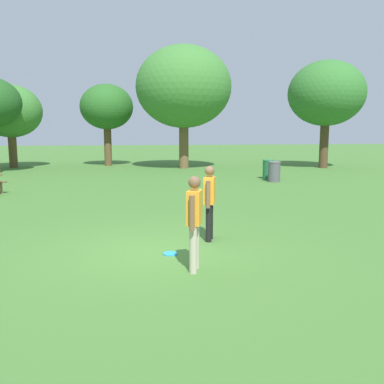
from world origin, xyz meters
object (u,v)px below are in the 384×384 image
at_px(trash_can_further_along, 268,169).
at_px(tree_far_right, 10,112).
at_px(tree_slender_mid, 107,107).
at_px(person_catcher, 210,198).
at_px(person_thrower, 194,217).
at_px(tree_back_left, 184,87).
at_px(tree_back_right, 326,94).
at_px(frisbee, 170,254).
at_px(trash_can_beside_table, 274,172).

height_order(trash_can_further_along, tree_far_right, tree_far_right).
relative_size(tree_far_right, tree_slender_mid, 0.97).
height_order(person_catcher, tree_slender_mid, tree_slender_mid).
height_order(person_thrower, tree_back_left, tree_back_left).
relative_size(trash_can_further_along, tree_back_left, 0.13).
bearing_deg(person_catcher, tree_far_right, 115.77).
bearing_deg(trash_can_further_along, person_thrower, -113.67).
relative_size(tree_far_right, tree_back_right, 0.78).
bearing_deg(tree_slender_mid, frisbee, -83.47).
height_order(trash_can_beside_table, trash_can_further_along, same).
bearing_deg(trash_can_further_along, tree_back_left, 118.12).
height_order(frisbee, tree_back_left, tree_back_left).
distance_m(trash_can_beside_table, tree_back_left, 9.43).
xyz_separation_m(tree_far_right, tree_back_right, (19.82, -3.03, 1.09)).
relative_size(frisbee, trash_can_beside_table, 0.30).
distance_m(trash_can_beside_table, trash_can_further_along, 1.11).
xyz_separation_m(person_thrower, tree_back_left, (2.17, 19.23, 4.10)).
bearing_deg(trash_can_beside_table, trash_can_further_along, 85.23).
xyz_separation_m(person_catcher, frisbee, (-0.95, -0.91, -0.93)).
xyz_separation_m(frisbee, trash_can_beside_table, (5.85, 10.69, 0.47)).
bearing_deg(tree_far_right, tree_back_right, -8.68).
distance_m(frisbee, tree_back_left, 19.08).
height_order(person_thrower, tree_slender_mid, tree_slender_mid).
bearing_deg(person_catcher, frisbee, -136.07).
relative_size(person_catcher, tree_slender_mid, 0.30).
bearing_deg(person_thrower, trash_can_further_along, 66.33).
distance_m(person_thrower, tree_slender_mid, 22.21).
bearing_deg(frisbee, tree_far_right, 112.51).
xyz_separation_m(person_catcher, trash_can_beside_table, (4.90, 9.78, -0.46)).
distance_m(tree_far_right, tree_slender_mid, 6.05).
relative_size(trash_can_beside_table, tree_back_left, 0.13).
height_order(tree_slender_mid, tree_back_left, tree_back_left).
height_order(person_catcher, frisbee, person_catcher).
bearing_deg(trash_can_further_along, tree_far_right, 149.45).
xyz_separation_m(person_thrower, frisbee, (-0.33, 1.00, -0.93)).
bearing_deg(trash_can_beside_table, frisbee, -118.67).
height_order(frisbee, tree_slender_mid, tree_slender_mid).
bearing_deg(tree_far_right, trash_can_further_along, -30.55).
relative_size(tree_slender_mid, tree_back_left, 0.72).
xyz_separation_m(trash_can_further_along, tree_slender_mid, (-8.32, 9.05, 3.43)).
height_order(person_catcher, tree_back_right, tree_back_right).
xyz_separation_m(trash_can_beside_table, tree_far_right, (-14.24, 9.57, 3.09)).
xyz_separation_m(person_catcher, tree_back_left, (1.55, 17.32, 4.10)).
distance_m(person_thrower, trash_can_beside_table, 12.93).
relative_size(person_thrower, tree_back_left, 0.22).
distance_m(person_catcher, trash_can_further_along, 11.99).
relative_size(person_thrower, trash_can_beside_table, 1.71).
bearing_deg(tree_slender_mid, tree_far_right, -174.42).
bearing_deg(trash_can_beside_table, person_catcher, -116.62).
height_order(tree_far_right, tree_back_left, tree_back_left).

